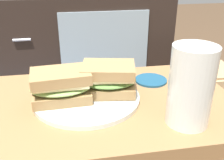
{
  "coord_description": "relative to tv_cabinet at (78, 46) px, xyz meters",
  "views": [
    {
      "loc": [
        -0.08,
        -0.5,
        0.75
      ],
      "look_at": [
        0.0,
        0.0,
        0.51
      ],
      "focal_mm": 42.2,
      "sensor_mm": 36.0,
      "label": 1
    }
  ],
  "objects": [
    {
      "name": "beer_glass",
      "position": [
        0.16,
        -1.05,
        0.24
      ],
      "size": [
        0.08,
        0.08,
        0.15
      ],
      "color": "silver",
      "rests_on": "side_table"
    },
    {
      "name": "coaster",
      "position": [
        0.15,
        -0.86,
        0.17
      ],
      "size": [
        0.08,
        0.08,
        0.01
      ],
      "primitive_type": "cylinder",
      "color": "navy",
      "rests_on": "side_table"
    },
    {
      "name": "plate",
      "position": [
        -0.02,
        -0.93,
        0.17
      ],
      "size": [
        0.24,
        0.24,
        0.01
      ],
      "primitive_type": "cylinder",
      "color": "silver",
      "rests_on": "side_table"
    },
    {
      "name": "sandwich_back",
      "position": [
        0.03,
        -0.93,
        0.21
      ],
      "size": [
        0.14,
        0.11,
        0.07
      ],
      "color": "#9E7A4C",
      "rests_on": "plate"
    },
    {
      "name": "side_table",
      "position": [
        0.03,
        -0.95,
        0.08
      ],
      "size": [
        0.56,
        0.36,
        0.46
      ],
      "color": "olive",
      "rests_on": "ground"
    },
    {
      "name": "area_rug",
      "position": [
        -0.37,
        -0.44,
        -0.29
      ],
      "size": [
        1.2,
        0.63,
        0.01
      ],
      "color": "#384C72",
      "rests_on": "ground"
    },
    {
      "name": "paper_bag",
      "position": [
        0.51,
        -0.52,
        -0.13
      ],
      "size": [
        0.22,
        0.17,
        0.34
      ],
      "color": "tan",
      "rests_on": "ground"
    },
    {
      "name": "sandwich_front",
      "position": [
        -0.08,
        -0.94,
        0.21
      ],
      "size": [
        0.13,
        0.09,
        0.07
      ],
      "color": "#9E7A4C",
      "rests_on": "plate"
    },
    {
      "name": "tv_cabinet",
      "position": [
        0.0,
        0.0,
        0.0
      ],
      "size": [
        0.96,
        0.46,
        0.58
      ],
      "color": "black",
      "rests_on": "ground"
    }
  ]
}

